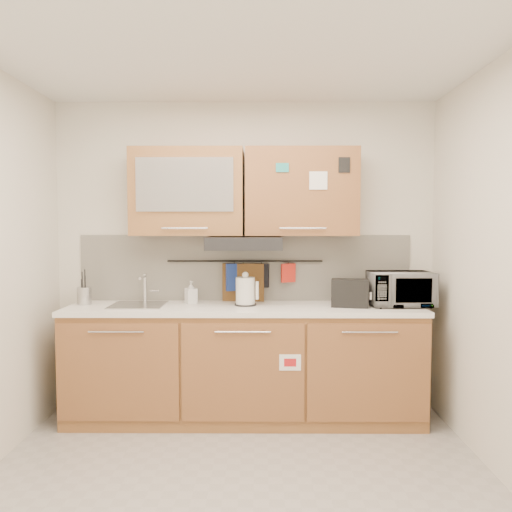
{
  "coord_description": "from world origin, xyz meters",
  "views": [
    {
      "loc": [
        0.12,
        -2.75,
        1.56
      ],
      "look_at": [
        0.1,
        1.05,
        1.33
      ],
      "focal_mm": 35.0,
      "sensor_mm": 36.0,
      "label": 1
    }
  ],
  "objects": [
    {
      "name": "utensil_rail",
      "position": [
        0.0,
        1.45,
        1.26
      ],
      "size": [
        1.3,
        0.02,
        0.02
      ],
      "primitive_type": "cylinder",
      "rotation": [
        0.0,
        1.57,
        0.0
      ],
      "color": "black",
      "rests_on": "backsplash"
    },
    {
      "name": "dark_pouch",
      "position": [
        0.14,
        1.44,
        1.14
      ],
      "size": [
        0.13,
        0.07,
        0.2
      ],
      "primitive_type": "cube",
      "rotation": [
        0.0,
        0.0,
        -0.24
      ],
      "color": "black",
      "rests_on": "utensil_rail"
    },
    {
      "name": "wall_back",
      "position": [
        0.0,
        1.5,
        1.3
      ],
      "size": [
        3.2,
        0.0,
        3.2
      ],
      "primitive_type": "plane",
      "rotation": [
        1.57,
        0.0,
        0.0
      ],
      "color": "silver",
      "rests_on": "ground"
    },
    {
      "name": "sink",
      "position": [
        -0.85,
        1.21,
        0.92
      ],
      "size": [
        0.42,
        0.4,
        0.26
      ],
      "color": "silver",
      "rests_on": "countertop"
    },
    {
      "name": "oven_mitt",
      "position": [
        -0.09,
        1.44,
        1.13
      ],
      "size": [
        0.14,
        0.09,
        0.23
      ],
      "primitive_type": "cube",
      "rotation": [
        0.0,
        0.0,
        0.43
      ],
      "color": "#203A95",
      "rests_on": "utensil_rail"
    },
    {
      "name": "backsplash",
      "position": [
        0.0,
        1.49,
        1.2
      ],
      "size": [
        2.8,
        0.02,
        0.56
      ],
      "primitive_type": "cube",
      "color": "silver",
      "rests_on": "countertop"
    },
    {
      "name": "ceiling",
      "position": [
        0.0,
        0.0,
        2.6
      ],
      "size": [
        3.2,
        3.2,
        0.0
      ],
      "primitive_type": "plane",
      "rotation": [
        3.14,
        0.0,
        0.0
      ],
      "color": "white",
      "rests_on": "wall_back"
    },
    {
      "name": "pot_holder",
      "position": [
        0.37,
        1.44,
        1.16
      ],
      "size": [
        0.12,
        0.07,
        0.16
      ],
      "primitive_type": "cube",
      "rotation": [
        0.0,
        0.0,
        0.43
      ],
      "color": "red",
      "rests_on": "utensil_rail"
    },
    {
      "name": "base_cabinet",
      "position": [
        0.0,
        1.19,
        0.41
      ],
      "size": [
        2.8,
        0.64,
        0.88
      ],
      "color": "#A96A3C",
      "rests_on": "floor"
    },
    {
      "name": "toaster",
      "position": [
        0.84,
        1.16,
        1.03
      ],
      "size": [
        0.31,
        0.22,
        0.22
      ],
      "rotation": [
        0.0,
        0.0,
        -0.19
      ],
      "color": "black",
      "rests_on": "countertop"
    },
    {
      "name": "countertop",
      "position": [
        0.0,
        1.19,
        0.9
      ],
      "size": [
        2.82,
        0.62,
        0.04
      ],
      "primitive_type": "cube",
      "color": "white",
      "rests_on": "base_cabinet"
    },
    {
      "name": "range_hood",
      "position": [
        0.0,
        1.25,
        1.42
      ],
      "size": [
        0.6,
        0.46,
        0.1
      ],
      "primitive_type": "cube",
      "color": "black",
      "rests_on": "upper_cabinets"
    },
    {
      "name": "upper_cabinets",
      "position": [
        -0.0,
        1.32,
        1.83
      ],
      "size": [
        1.82,
        0.37,
        0.7
      ],
      "color": "#A96A3C",
      "rests_on": "wall_back"
    },
    {
      "name": "floor",
      "position": [
        0.0,
        0.0,
        0.0
      ],
      "size": [
        3.2,
        3.2,
        0.0
      ],
      "primitive_type": "plane",
      "color": "#9E9993",
      "rests_on": "ground"
    },
    {
      "name": "utensil_crock",
      "position": [
        -1.3,
        1.26,
        0.99
      ],
      "size": [
        0.15,
        0.15,
        0.29
      ],
      "rotation": [
        0.0,
        0.0,
        -0.42
      ],
      "color": "#B5B6BA",
      "rests_on": "countertop"
    },
    {
      "name": "soap_bottle",
      "position": [
        -0.44,
        1.32,
        1.01
      ],
      "size": [
        0.11,
        0.12,
        0.19
      ],
      "primitive_type": "imported",
      "rotation": [
        0.0,
        0.0,
        0.51
      ],
      "color": "#999999",
      "rests_on": "countertop"
    },
    {
      "name": "cutting_board",
      "position": [
        -0.01,
        1.44,
        1.02
      ],
      "size": [
        0.35,
        0.06,
        0.44
      ],
      "primitive_type": "cube",
      "rotation": [
        0.0,
        0.0,
        -0.1
      ],
      "color": "brown",
      "rests_on": "utensil_rail"
    },
    {
      "name": "kettle",
      "position": [
        0.01,
        1.22,
        1.03
      ],
      "size": [
        0.2,
        0.18,
        0.27
      ],
      "rotation": [
        0.0,
        0.0,
        -0.17
      ],
      "color": "silver",
      "rests_on": "countertop"
    },
    {
      "name": "microwave",
      "position": [
        1.25,
        1.21,
        1.06
      ],
      "size": [
        0.5,
        0.35,
        0.27
      ],
      "primitive_type": "imported",
      "rotation": [
        0.0,
        0.0,
        0.04
      ],
      "color": "#999999",
      "rests_on": "countertop"
    }
  ]
}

